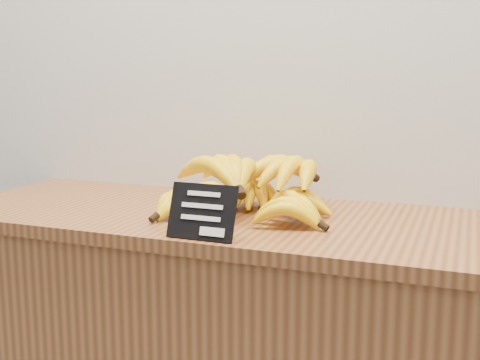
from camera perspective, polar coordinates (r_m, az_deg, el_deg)
counter_top at (r=1.42m, az=0.73°, el=-3.86°), size 1.49×0.54×0.03m
chalkboard_sign at (r=1.20m, az=-3.62°, el=-3.04°), size 0.14×0.04×0.11m
banana_pile at (r=1.41m, az=0.81°, el=-0.91°), size 0.48×0.36×0.13m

